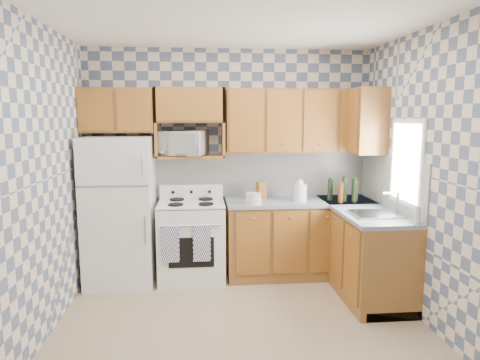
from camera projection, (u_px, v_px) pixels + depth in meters
name	position (u px, v px, depth m)	size (l,w,h in m)	color
floor	(242.00, 329.00, 3.86)	(3.40, 3.40, 0.00)	#91795C
back_wall	(230.00, 162.00, 5.24)	(3.40, 0.02, 2.70)	slate
right_wall	(431.00, 179.00, 3.82)	(0.02, 3.20, 2.70)	slate
backsplash_back	(262.00, 174.00, 5.29)	(2.60, 0.01, 0.56)	white
backsplash_right	(390.00, 182.00, 4.63)	(0.01, 1.60, 0.56)	white
refrigerator	(120.00, 211.00, 4.86)	(0.75, 0.70, 1.68)	white
stove_body	(192.00, 241.00, 5.01)	(0.76, 0.65, 0.90)	white
cooktop	(191.00, 203.00, 4.94)	(0.76, 0.65, 0.03)	silver
backguard	(191.00, 191.00, 5.20)	(0.76, 0.08, 0.17)	white
dish_towel_left	(170.00, 244.00, 4.64)	(0.19, 0.03, 0.40)	navy
dish_towel_right	(202.00, 243.00, 4.67)	(0.19, 0.03, 0.40)	navy
base_cabinets_back	(300.00, 239.00, 5.16)	(1.75, 0.60, 0.88)	brown
base_cabinets_right	(361.00, 250.00, 4.72)	(0.60, 1.60, 0.88)	brown
countertop_back	(301.00, 202.00, 5.08)	(1.77, 0.63, 0.04)	slate
countertop_right	(363.00, 209.00, 4.65)	(0.63, 1.60, 0.04)	slate
upper_cabinets_back	(299.00, 121.00, 5.08)	(1.75, 0.33, 0.74)	brown
upper_cabinets_fridge	(118.00, 110.00, 4.87)	(0.82, 0.33, 0.50)	brown
upper_cabinets_right	(363.00, 121.00, 4.96)	(0.33, 0.70, 0.74)	brown
microwave_shelf	(191.00, 157.00, 5.02)	(0.80, 0.33, 0.03)	brown
microwave	(183.00, 143.00, 4.98)	(0.52, 0.36, 0.29)	white
sink	(376.00, 214.00, 4.30)	(0.48, 0.40, 0.03)	#B7B7BC
window	(406.00, 162.00, 4.25)	(0.02, 0.66, 0.86)	white
bottle_0	(344.00, 189.00, 4.98)	(0.06, 0.06, 0.28)	black
bottle_1	(354.00, 191.00, 4.93)	(0.06, 0.06, 0.26)	black
bottle_2	(356.00, 190.00, 5.04)	(0.06, 0.06, 0.24)	#572E0F
bottle_3	(341.00, 193.00, 4.90)	(0.06, 0.06, 0.22)	#572E0F
bottle_4	(330.00, 190.00, 5.03)	(0.06, 0.06, 0.25)	black
knife_block	(261.00, 191.00, 5.08)	(0.10, 0.10, 0.22)	brown
electric_kettle	(300.00, 193.00, 4.99)	(0.16, 0.16, 0.20)	white
food_containers	(253.00, 199.00, 4.82)	(0.19, 0.19, 0.13)	beige
soap_bottle	(417.00, 215.00, 3.92)	(0.06, 0.06, 0.17)	beige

